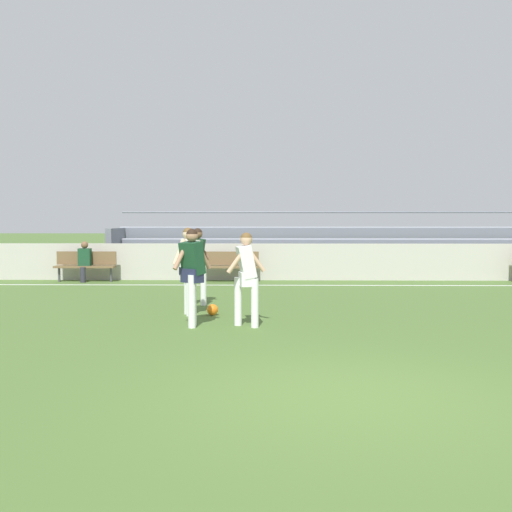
{
  "coord_description": "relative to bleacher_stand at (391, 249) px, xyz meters",
  "views": [
    {
      "loc": [
        -0.87,
        -6.47,
        1.85
      ],
      "look_at": [
        -1.13,
        7.2,
        1.06
      ],
      "focal_mm": 43.9,
      "sensor_mm": 36.0,
      "label": 1
    }
  ],
  "objects": [
    {
      "name": "player_dark_challenging",
      "position": [
        -5.42,
        -10.28,
        0.12
      ],
      "size": [
        0.65,
        0.47,
        1.7
      ],
      "color": "white",
      "rests_on": "ground"
    },
    {
      "name": "sideline_wall",
      "position": [
        -3.24,
        -1.83,
        -0.33
      ],
      "size": [
        48.0,
        0.16,
        1.12
      ],
      "primitive_type": "cube",
      "color": "#BCB7AD",
      "rests_on": "ground"
    },
    {
      "name": "bench_near_bin",
      "position": [
        -5.29,
        -2.39,
        -0.35
      ],
      "size": [
        1.8,
        0.4,
        0.9
      ],
      "color": "brown",
      "rests_on": "ground"
    },
    {
      "name": "bench_far_left",
      "position": [
        -9.58,
        -2.39,
        -0.35
      ],
      "size": [
        1.8,
        0.4,
        0.9
      ],
      "color": "brown",
      "rests_on": "ground"
    },
    {
      "name": "ground_plane",
      "position": [
        -3.24,
        -14.53,
        -0.89
      ],
      "size": [
        160.0,
        160.0,
        0.0
      ],
      "primitive_type": "plane",
      "color": "#4C6B30"
    },
    {
      "name": "player_white_trailing_run",
      "position": [
        -4.48,
        -10.25,
        0.08
      ],
      "size": [
        0.68,
        0.45,
        1.63
      ],
      "color": "white",
      "rests_on": "ground"
    },
    {
      "name": "field_line_sideline",
      "position": [
        -3.24,
        -3.37,
        -0.89
      ],
      "size": [
        44.0,
        0.12,
        0.01
      ],
      "primitive_type": "cube",
      "color": "white",
      "rests_on": "ground"
    },
    {
      "name": "spectator_seated",
      "position": [
        -9.58,
        -2.51,
        -0.19
      ],
      "size": [
        0.36,
        0.42,
        1.21
      ],
      "color": "#2D2D38",
      "rests_on": "ground"
    },
    {
      "name": "soccer_ball",
      "position": [
        -5.18,
        -9.0,
        -0.78
      ],
      "size": [
        0.22,
        0.22,
        0.22
      ],
      "primitive_type": "sphere",
      "color": "orange",
      "rests_on": "ground"
    },
    {
      "name": "player_white_on_ball",
      "position": [
        -5.65,
        -8.97,
        0.12
      ],
      "size": [
        0.59,
        0.5,
        1.7
      ],
      "color": "white",
      "rests_on": "ground"
    },
    {
      "name": "bleacher_stand",
      "position": [
        0.0,
        0.0,
        0.0
      ],
      "size": [
        18.63,
        2.5,
        2.15
      ],
      "color": "#9EA3AD",
      "rests_on": "ground"
    },
    {
      "name": "player_dark_wide_right",
      "position": [
        -5.63,
        -7.51,
        0.1
      ],
      "size": [
        0.53,
        0.47,
        1.67
      ],
      "color": "white",
      "rests_on": "ground"
    }
  ]
}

